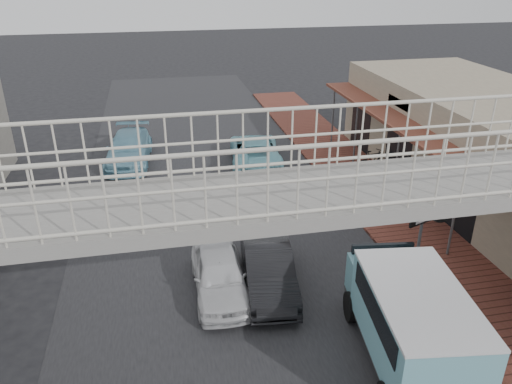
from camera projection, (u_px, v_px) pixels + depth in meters
name	position (u px, v px, depth m)	size (l,w,h in m)	color
ground	(241.00, 303.00, 13.85)	(120.00, 120.00, 0.00)	black
road_strip	(241.00, 303.00, 13.85)	(10.00, 60.00, 0.01)	black
sidewalk	(406.00, 227.00, 17.70)	(3.00, 40.00, 0.10)	brown
shophouse_row	(510.00, 156.00, 18.59)	(7.20, 18.00, 4.00)	gray
footbridge	(278.00, 295.00, 8.96)	(16.40, 2.40, 6.34)	gray
white_hatchback	(219.00, 274.00, 14.05)	(1.47, 3.65, 1.24)	silver
dark_sedan	(268.00, 269.00, 14.26)	(1.35, 3.86, 1.27)	black
angkot_curb	(255.00, 151.00, 23.05)	(2.19, 4.76, 1.32)	#68A8B4
angkot_far	(129.00, 149.00, 23.21)	(1.90, 4.67, 1.36)	#689EB4
angkot_van	(412.00, 315.00, 11.23)	(2.57, 4.69, 2.19)	black
motorcycle_near	(347.00, 185.00, 19.66)	(0.65, 1.86, 0.98)	black
motorcycle_far	(373.00, 161.00, 22.08)	(0.47, 1.65, 0.99)	black
arrow_sign	(441.00, 205.00, 14.15)	(1.67, 1.13, 2.77)	#59595B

